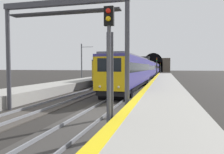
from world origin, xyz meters
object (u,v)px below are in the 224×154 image
railway_signal_far (160,67)px  railway_signal_mid (157,65)px  catenary_mast_near (82,63)px  train_main_approaching (148,69)px  overhead_signal_gantry (63,28)px  railway_signal_near (109,63)px  train_adjacent_platform (133,69)px

railway_signal_far → railway_signal_mid: bearing=0.0°
railway_signal_mid → catenary_mast_near: (-22.69, 12.41, 0.37)m
train_main_approaching → railway_signal_mid: bearing=155.1°
train_main_approaching → overhead_signal_gantry: overhead_signal_gantry is taller
railway_signal_near → overhead_signal_gantry: 6.21m
overhead_signal_gantry → catenary_mast_near: overhead_signal_gantry is taller
train_adjacent_platform → railway_signal_far: 49.50m
railway_signal_mid → overhead_signal_gantry: 46.83m
train_adjacent_platform → railway_signal_near: railway_signal_near is taller
railway_signal_mid → train_main_approaching: bearing=-26.3°
train_main_approaching → railway_signal_mid: (3.83, -1.89, 0.90)m
train_main_approaching → train_adjacent_platform: 5.49m
train_adjacent_platform → catenary_mast_near: (-22.25, 6.19, 1.31)m
railway_signal_near → railway_signal_mid: 50.76m
railway_signal_near → railway_signal_far: size_ratio=1.08×
railway_signal_far → train_adjacent_platform: bearing=-7.2°
train_main_approaching → train_adjacent_platform: bearing=-126.7°
railway_signal_near → catenary_mast_near: 30.69m
train_main_approaching → railway_signal_far: (52.49, -1.89, 0.61)m
overhead_signal_gantry → railway_signal_mid: bearing=-5.0°
train_adjacent_platform → railway_signal_far: size_ratio=12.67×
railway_signal_far → overhead_signal_gantry: 95.38m
railway_signal_near → railway_signal_mid: size_ratio=0.97×
train_main_approaching → overhead_signal_gantry: bearing=-1.5°
overhead_signal_gantry → railway_signal_far: bearing=-2.4°
train_main_approaching → railway_signal_far: train_main_approaching is taller
railway_signal_mid → railway_signal_near: bearing=0.0°
train_adjacent_platform → catenary_mast_near: size_ratio=8.77×
railway_signal_far → catenary_mast_near: 72.42m
railway_signal_near → catenary_mast_near: bearing=-156.1°
railway_signal_near → overhead_signal_gantry: overhead_signal_gantry is taller
railway_signal_near → railway_signal_far: 99.41m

